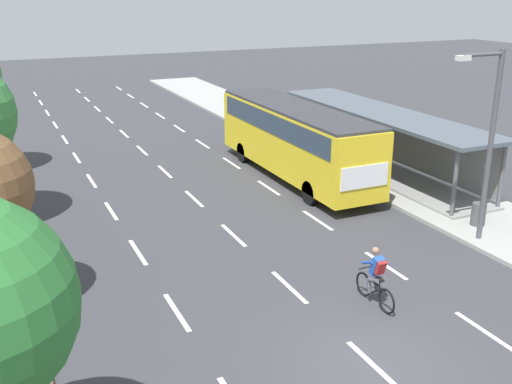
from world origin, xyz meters
The scene contains 10 objects.
ground_plane centered at (0.00, 0.00, 0.00)m, with size 140.00×140.00×0.00m, color #38383D.
sidewalk_right centered at (9.25, 20.00, 0.07)m, with size 4.50×52.00×0.15m, color #9E9E99.
lane_divider_left centered at (-3.50, 19.43, 0.00)m, with size 0.14×49.85×0.01m.
lane_divider_center centered at (0.00, 19.43, 0.00)m, with size 0.14×49.85×0.01m.
lane_divider_right centered at (3.50, 19.43, 0.00)m, with size 0.14×49.85×0.01m.
bus_shelter centered at (9.53, 12.74, 1.86)m, with size 2.90×13.64×2.86m.
bus centered at (5.25, 13.79, 2.07)m, with size 2.54×11.29×3.37m.
cyclist centered at (1.72, 2.36, 0.79)m, with size 0.46×1.82×1.71m.
streetlight centered at (7.42, 4.46, 3.89)m, with size 1.91×0.24×6.50m.
trash_bin centered at (8.45, 5.41, 0.57)m, with size 0.52×0.52×0.85m, color #4C4C51.
Camera 1 is at (-7.59, -9.91, 8.51)m, focal length 42.14 mm.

